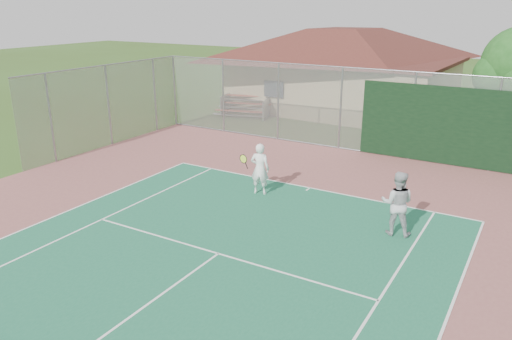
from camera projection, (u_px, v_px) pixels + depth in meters
The scene contains 6 objects.
back_fence at pixel (415, 119), 19.63m from camera, with size 20.08×0.11×3.53m.
side_fence_left at pixel (109, 106), 21.79m from camera, with size 0.08×9.00×3.50m.
clubhouse at pixel (343, 61), 28.80m from camera, with size 13.19×9.09×5.55m.
bleachers at pixel (245, 106), 27.91m from camera, with size 3.26×2.35×1.07m.
player_white_front at pixel (260, 169), 16.25m from camera, with size 0.96×0.62×1.71m.
player_grey_back at pixel (397, 204), 13.35m from camera, with size 0.98×0.83×1.79m.
Camera 1 is at (6.52, -2.77, 5.99)m, focal length 35.00 mm.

